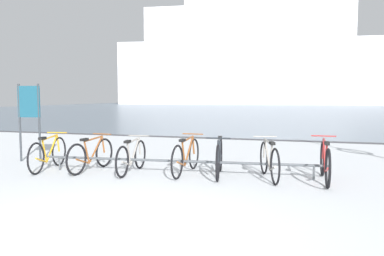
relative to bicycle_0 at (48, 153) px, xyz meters
The scene contains 11 objects.
ground 50.93m from the bicycle_0, 86.50° to the left, with size 80.00×132.00×0.08m.
bike_rack 2.86m from the bicycle_0, ahead, with size 5.77×0.62×0.31m.
bicycle_0 is the anchor object (origin of this frame).
bicycle_1 0.96m from the bicycle_0, ahead, with size 0.46×1.62×0.76m.
bicycle_2 1.87m from the bicycle_0, ahead, with size 0.46×1.60×0.74m.
bicycle_3 2.99m from the bicycle_0, ahead, with size 0.46×1.74×0.78m.
bicycle_4 3.67m from the bicycle_0, ahead, with size 0.46×1.68×0.81m.
bicycle_5 4.63m from the bicycle_0, ahead, with size 0.61×1.57×0.78m.
bicycle_6 5.64m from the bicycle_0, ahead, with size 0.46×1.76×0.81m.
info_sign 1.61m from the bicycle_0, 145.00° to the left, with size 0.55×0.13×1.87m.
ferry_ship 67.93m from the bicycle_0, 94.29° to the left, with size 51.53×16.04×26.78m.
Camera 1 is at (2.14, -3.77, 1.58)m, focal length 35.58 mm.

